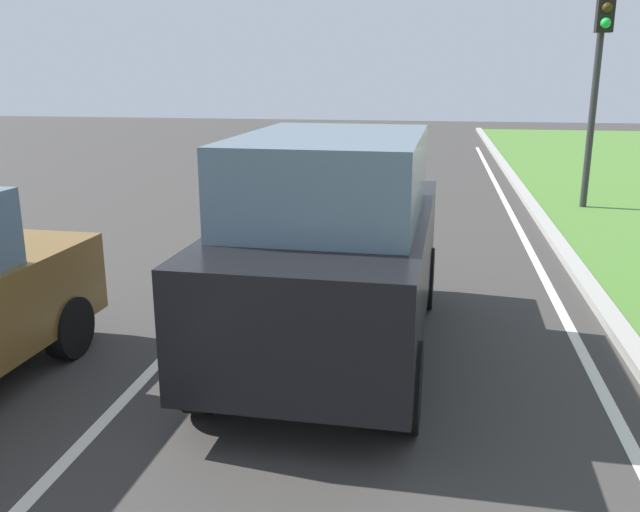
{
  "coord_description": "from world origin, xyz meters",
  "views": [
    {
      "loc": [
        1.96,
        3.11,
        2.87
      ],
      "look_at": [
        0.96,
        9.1,
        1.2
      ],
      "focal_mm": 38.05,
      "sensor_mm": 36.0,
      "label": 1
    }
  ],
  "objects": [
    {
      "name": "lane_line_right_edge",
      "position": [
        3.6,
        14.0,
        0.0
      ],
      "size": [
        0.12,
        32.0,
        0.01
      ],
      "primitive_type": "cube",
      "color": "silver",
      "rests_on": "ground"
    },
    {
      "name": "lane_line_center",
      "position": [
        -0.7,
        14.0,
        0.0
      ],
      "size": [
        0.12,
        32.0,
        0.01
      ],
      "primitive_type": "cube",
      "color": "silver",
      "rests_on": "ground"
    },
    {
      "name": "car_suv_ahead",
      "position": [
        1.0,
        9.7,
        1.17
      ],
      "size": [
        2.07,
        4.55,
        2.28
      ],
      "rotation": [
        0.0,
        0.0,
        -0.03
      ],
      "color": "black",
      "rests_on": "ground"
    },
    {
      "name": "curb_right",
      "position": [
        4.1,
        14.0,
        0.06
      ],
      "size": [
        0.24,
        48.0,
        0.12
      ],
      "primitive_type": "cube",
      "color": "#9E9B93",
      "rests_on": "ground"
    },
    {
      "name": "traffic_light_near_right",
      "position": [
        5.15,
        17.94,
        3.2
      ],
      "size": [
        0.32,
        0.5,
        4.73
      ],
      "color": "#2D2D2D",
      "rests_on": "ground"
    },
    {
      "name": "ground_plane",
      "position": [
        0.0,
        14.0,
        0.0
      ],
      "size": [
        60.0,
        60.0,
        0.0
      ],
      "primitive_type": "plane",
      "color": "#383533"
    }
  ]
}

